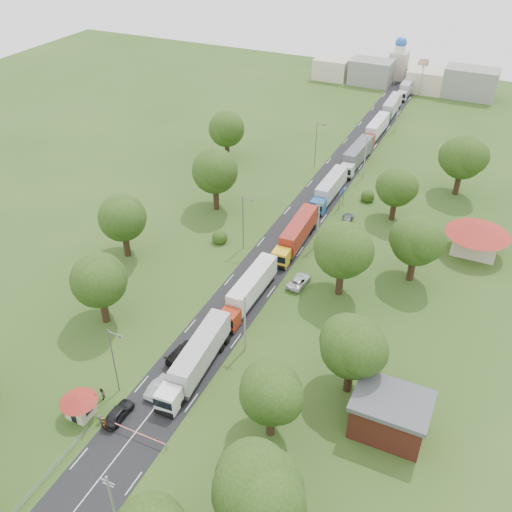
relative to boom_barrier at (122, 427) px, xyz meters
The scene contains 46 objects.
ground 25.05m from the boom_barrier, 86.89° to the left, with size 260.00×260.00×0.00m, color #2A4B19.
road 45.03m from the boom_barrier, 88.27° to the left, with size 8.00×200.00×0.04m, color black.
boom_barrier is the anchor object (origin of this frame).
guard_booth 5.98m from the boom_barrier, behind, with size 4.40×4.40×3.45m.
guard_rail 10.68m from the boom_barrier, 110.01° to the right, with size 0.10×17.00×1.70m, color slate, non-canonical shape.
info_sign 60.39m from the boom_barrier, 83.76° to the left, with size 0.12×3.10×4.10m.
pole_0 12.70m from the boom_barrier, 55.56° to the right, with size 1.60×0.24×9.00m.
pole_1 19.63m from the boom_barrier, 69.14° to the left, with size 1.60×0.24×9.00m.
pole_2 46.66m from the boom_barrier, 81.52° to the left, with size 1.60×0.24×9.00m.
pole_3 74.41m from the boom_barrier, 84.71° to the left, with size 1.60×0.24×9.00m.
pole_4 102.30m from the boom_barrier, 86.15° to the left, with size 1.60×0.24×9.00m.
pole_5 130.24m from the boom_barrier, 86.98° to the left, with size 1.60×0.24×9.00m.
lamp_0 7.91m from the boom_barrier, 128.59° to the left, with size 2.03×0.22×10.00m.
lamp_1 40.47m from the boom_barrier, 95.70° to the left, with size 2.03×0.22×10.00m.
lamp_2 75.25m from the boom_barrier, 93.05° to the left, with size 2.03×0.22×10.00m.
tree_1 21.12m from the boom_barrier, 14.02° to the right, with size 9.60×9.60×12.05m.
tree_2 17.86m from the boom_barrier, 24.96° to the left, with size 8.00×8.00×10.10m.
tree_3 28.11m from the boom_barrier, 38.79° to the left, with size 8.80×8.80×11.07m.
tree_4 38.62m from the boom_barrier, 67.81° to the left, with size 9.60×9.60×12.05m.
tree_5 49.47m from the boom_barrier, 61.59° to the left, with size 8.80×8.80×11.07m.
tree_6 62.58m from the boom_barrier, 74.79° to the left, with size 8.00×8.00×10.10m.
tree_7 79.63m from the boom_barrier, 71.37° to the left, with size 9.60×9.60×12.05m.
tree_10 21.36m from the boom_barrier, 132.02° to the left, with size 8.80×8.80×11.07m.
tree_11 37.10m from the boom_barrier, 124.41° to the left, with size 8.80×8.80×11.07m.
tree_12 52.73m from the boom_barrier, 106.28° to the left, with size 9.60×9.60×12.05m.
tree_13 73.99m from the boom_barrier, 107.90° to the left, with size 8.80×8.80×11.07m.
house_brick 30.34m from the boom_barrier, 25.42° to the left, with size 8.60×6.60×5.20m.
house_cream 63.37m from the boom_barrier, 60.31° to the left, with size 10.08×10.08×5.80m.
distant_town 135.04m from the boom_barrier, 89.13° to the left, with size 52.00×8.00×8.00m.
church 143.10m from the boom_barrier, 91.06° to the left, with size 5.00×5.00×12.30m.
truck_0 12.36m from the boom_barrier, 75.53° to the left, with size 3.53×15.78×4.36m.
truck_1 27.67m from the boom_barrier, 83.79° to the left, with size 2.72×15.07×4.18m.
truck_2 44.71m from the boom_barrier, 85.34° to the left, with size 3.03×15.42×4.27m.
truck_3 62.68m from the boom_barrier, 86.94° to the left, with size 2.69×14.91×4.13m.
truck_4 79.37m from the boom_barrier, 87.34° to the left, with size 3.18×15.59×4.31m.
truck_5 96.09m from the boom_barrier, 87.89° to the left, with size 2.71×14.86×4.12m.
truck_6 111.72m from the boom_barrier, 88.34° to the left, with size 2.88×15.14×4.19m.
truck_7 130.07m from the boom_barrier, 88.53° to the left, with size 2.50×14.39×3.99m.
truck_8 146.02m from the boom_barrier, 88.61° to the left, with size 2.92×14.99×4.15m.
car_lane_front 2.23m from the boom_barrier, 137.60° to the left, with size 1.84×4.58×1.56m, color black.
car_lane_mid 7.01m from the boom_barrier, 87.08° to the left, with size 1.55×4.43×1.46m, color #96999E.
car_lane_rear 13.38m from the boom_barrier, 90.02° to the left, with size 2.26×5.55×1.61m, color black.
car_verge_near 35.35m from the boom_barrier, 76.71° to the left, with size 2.30×5.00×1.39m, color silver.
car_verge_far 55.99m from the boom_barrier, 80.38° to the left, with size 1.91×4.75×1.62m, color #5B5E63.
pedestrian_near 2.05m from the boom_barrier, 162.60° to the right, with size 0.65×0.42×1.78m, color gray.
pedestrian_booth 5.95m from the boom_barrier, 149.74° to the left, with size 0.81×0.63×1.68m, color gray.
Camera 1 is at (30.32, -56.99, 53.54)m, focal length 40.00 mm.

